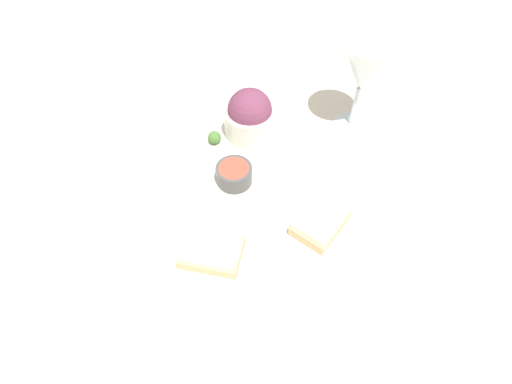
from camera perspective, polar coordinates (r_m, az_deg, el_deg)
The scene contains 8 objects.
ground_plane at distance 0.64m, azimuth -0.00°, elevation -1.88°, with size 4.00×4.00×0.00m, color beige.
dinner_plate at distance 0.63m, azimuth -0.00°, elevation -1.50°, with size 0.36×0.36×0.01m.
salad_bowl at distance 0.70m, azimuth -0.89°, elevation 10.83°, with size 0.09×0.09×0.09m.
sauce_ramekin at distance 0.64m, azimuth -3.14°, elevation 2.63°, with size 0.06×0.06×0.03m.
cheese_toast_near at distance 0.57m, azimuth -6.40°, elevation -8.19°, with size 0.10×0.10×0.03m.
cheese_toast_far at distance 0.60m, azimuth 9.25°, elevation -4.14°, with size 0.10×0.10×0.03m.
wine_glass at distance 0.71m, azimuth 15.16°, elevation 16.80°, with size 0.10×0.10×0.17m.
garnish at distance 0.71m, azimuth -5.95°, elevation 7.74°, with size 0.02×0.02×0.02m.
Camera 1 is at (-0.10, -0.36, 0.52)m, focal length 28.00 mm.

